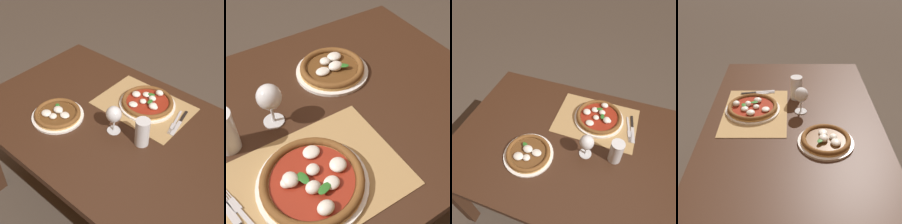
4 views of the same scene
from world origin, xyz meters
The scene contains 9 objects.
ground_plane centered at (0.00, 0.00, 0.00)m, with size 24.00×24.00×0.00m, color #473D33.
dining_table centered at (0.00, 0.00, 0.65)m, with size 1.50×0.97×0.74m.
paper_placemat centered at (-0.05, -0.22, 0.74)m, with size 0.51×0.37×0.00m, color #A88451.
pizza_near centered at (-0.06, -0.23, 0.76)m, with size 0.32×0.32×0.05m.
pizza_far centered at (0.25, 0.16, 0.76)m, with size 0.28×0.28×0.05m.
wine_glass centered at (-0.05, 0.05, 0.85)m, with size 0.08×0.08×0.16m.
pint_glass centered at (-0.21, 0.02, 0.81)m, with size 0.07×0.07×0.15m.
fork centered at (-0.26, -0.21, 0.75)m, with size 0.06×0.20×0.00m.
knife centered at (-0.28, -0.22, 0.75)m, with size 0.05×0.21×0.01m.
Camera 1 is at (-0.80, 0.93, 1.85)m, focal length 50.00 mm.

